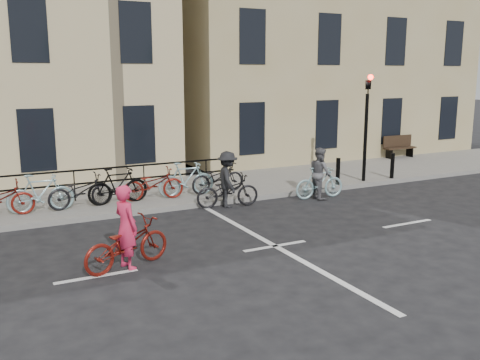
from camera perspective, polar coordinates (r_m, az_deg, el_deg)
name	(u,v)px	position (r m, az deg, el deg)	size (l,w,h in m)	color
ground	(275,246)	(12.19, 3.76, -7.07)	(120.00, 120.00, 0.00)	black
sidewalk	(50,205)	(16.46, -19.59, -2.55)	(46.00, 4.00, 0.15)	slate
building_east	(298,25)	(27.46, 6.16, 16.14)	(14.00, 10.00, 12.00)	tan
traffic_light	(367,114)	(18.80, 13.36, 6.82)	(0.18, 0.30, 3.90)	black
bollard_east	(338,171)	(18.21, 10.40, 0.91)	(0.14, 0.14, 0.90)	black
bollard_west	(392,166)	(19.75, 15.94, 1.48)	(0.14, 0.14, 0.90)	black
bench	(399,146)	(24.69, 16.56, 3.53)	(1.60, 0.41, 0.97)	black
parked_bikes	(80,190)	(15.51, -16.68, -1.04)	(10.40, 1.23, 1.05)	black
cyclist_pink	(127,240)	(10.94, -12.00, -6.24)	(2.02, 1.21, 1.70)	maroon
cyclist_grey	(320,178)	(16.73, 8.50, 0.22)	(1.69, 0.83, 1.60)	#9AC4CA
cyclist_dark	(227,185)	(15.48, -1.35, -0.57)	(1.93, 1.15, 1.64)	black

